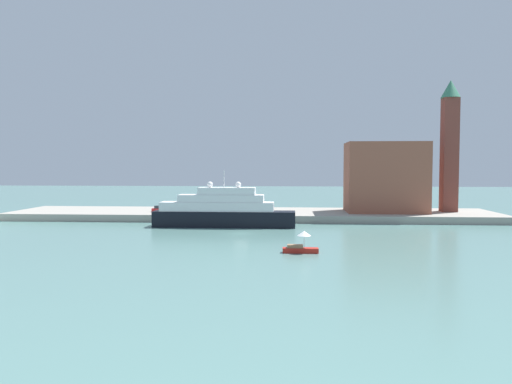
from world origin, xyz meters
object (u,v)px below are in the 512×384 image
(large_yacht, at_px, (222,211))
(parked_car, at_px, (161,209))
(person_figure, at_px, (176,208))
(small_motorboat, at_px, (301,245))
(mooring_bollard, at_px, (237,213))
(harbor_building, at_px, (385,177))
(bell_tower, at_px, (450,141))

(large_yacht, height_order, parked_car, large_yacht)
(parked_car, bearing_deg, person_figure, 8.34)
(small_motorboat, height_order, person_figure, person_figure)
(mooring_bollard, bearing_deg, harbor_building, 15.35)
(bell_tower, height_order, person_figure, bell_tower)
(harbor_building, distance_m, mooring_bollard, 34.94)
(parked_car, distance_m, person_figure, 3.36)
(parked_car, bearing_deg, mooring_bollard, -18.75)
(parked_car, bearing_deg, small_motorboat, -53.81)
(bell_tower, height_order, parked_car, bell_tower)
(person_figure, bearing_deg, harbor_building, 2.92)
(harbor_building, height_order, person_figure, harbor_building)
(small_motorboat, bearing_deg, parked_car, 126.19)
(small_motorboat, bearing_deg, bell_tower, 53.53)
(mooring_bollard, bearing_deg, parked_car, 161.25)
(bell_tower, bearing_deg, small_motorboat, -126.47)
(person_figure, bearing_deg, mooring_bollard, -24.19)
(parked_car, bearing_deg, bell_tower, 4.01)
(bell_tower, xyz_separation_m, person_figure, (-62.17, -4.11, -15.18))
(harbor_building, bearing_deg, large_yacht, -153.87)
(small_motorboat, relative_size, parked_car, 1.20)
(small_motorboat, xyz_separation_m, bell_tower, (34.60, 46.81, 16.43))
(parked_car, height_order, mooring_bollard, parked_car)
(harbor_building, distance_m, person_figure, 48.17)
(person_figure, bearing_deg, parked_car, -171.66)
(large_yacht, relative_size, parked_car, 6.77)
(bell_tower, relative_size, parked_car, 7.21)
(bell_tower, xyz_separation_m, mooring_bollard, (-47.48, -10.71, -15.63))
(small_motorboat, distance_m, person_figure, 50.85)
(large_yacht, distance_m, bell_tower, 54.80)
(large_yacht, distance_m, person_figure, 19.44)
(parked_car, bearing_deg, harbor_building, 3.28)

